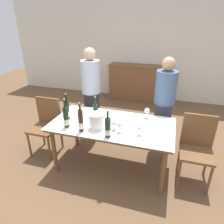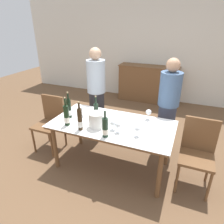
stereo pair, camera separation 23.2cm
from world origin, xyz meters
name	(u,v)px [view 1 (the left image)]	position (x,y,z in m)	size (l,w,h in m)	color
ground_plane	(112,165)	(0.00, 0.00, 0.00)	(12.00, 12.00, 0.00)	brown
back_wall	(147,47)	(0.00, 3.19, 1.40)	(8.00, 0.10, 2.80)	silver
sideboard_cabinet	(138,83)	(-0.15, 2.90, 0.48)	(1.57, 0.46, 0.96)	brown
dining_table	(112,128)	(0.00, 0.00, 0.66)	(1.71, 0.89, 0.73)	brown
ice_bucket	(97,120)	(-0.16, -0.17, 0.84)	(0.21, 0.21, 0.21)	white
wine_bottle_0	(96,114)	(-0.23, -0.02, 0.86)	(0.07, 0.07, 0.39)	#1E3323
wine_bottle_1	(81,121)	(-0.32, -0.31, 0.87)	(0.06, 0.06, 0.40)	#332314
wine_bottle_2	(67,110)	(-0.66, -0.05, 0.87)	(0.07, 0.07, 0.40)	black
wine_bottle_3	(108,128)	(0.05, -0.34, 0.85)	(0.08, 0.08, 0.35)	#1E3323
wine_bottle_4	(66,118)	(-0.56, -0.27, 0.87)	(0.07, 0.07, 0.41)	black
wine_glass_0	(140,128)	(0.42, -0.19, 0.82)	(0.07, 0.07, 0.14)	white
wine_glass_1	(81,118)	(-0.41, -0.15, 0.84)	(0.08, 0.08, 0.15)	white
wine_glass_2	(79,110)	(-0.55, 0.11, 0.82)	(0.07, 0.07, 0.13)	white
wine_glass_3	(114,123)	(0.08, -0.16, 0.82)	(0.08, 0.08, 0.14)	white
wine_glass_4	(120,125)	(0.16, -0.19, 0.83)	(0.08, 0.08, 0.15)	white
wine_glass_5	(147,111)	(0.44, 0.33, 0.84)	(0.08, 0.08, 0.16)	white
chair_right_end	(197,145)	(1.15, 0.09, 0.54)	(0.42, 0.42, 0.94)	brown
chair_left_end	(46,122)	(-1.15, 0.09, 0.53)	(0.42, 0.42, 0.92)	brown
person_host	(91,94)	(-0.64, 0.80, 0.82)	(0.33, 0.33, 1.64)	#2D2D33
person_guest_left	(164,106)	(0.65, 0.75, 0.78)	(0.33, 0.33, 1.56)	#383F56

